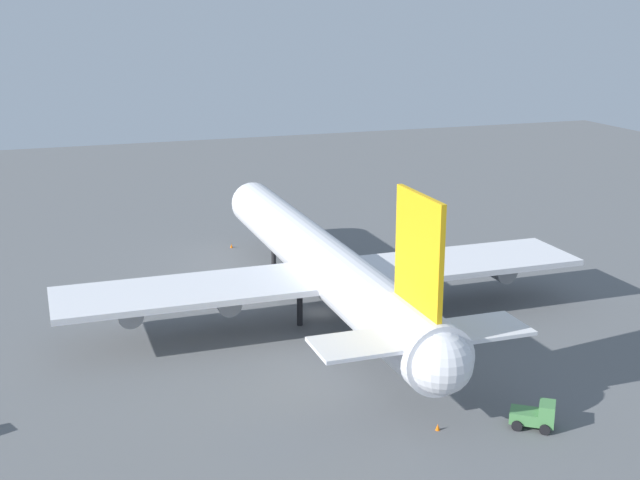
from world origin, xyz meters
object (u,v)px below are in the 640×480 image
object	(u,v)px
safety_cone_tail	(438,427)
pushback_tractor	(134,289)
cargo_airplane	(321,262)
safety_cone_nose	(231,246)
maintenance_van	(535,415)

from	to	relation	value
safety_cone_tail	pushback_tractor	bearing A→B (deg)	24.95
cargo_airplane	safety_cone_nose	xyz separation A→B (m)	(32.08, 3.69, -6.34)
pushback_tractor	safety_cone_nose	bearing A→B (deg)	-43.75
pushback_tractor	safety_cone_tail	world-z (taller)	pushback_tractor
pushback_tractor	safety_cone_nose	xyz separation A→B (m)	(18.08, -17.31, -0.72)
cargo_airplane	safety_cone_tail	bearing A→B (deg)	-179.69
cargo_airplane	maintenance_van	distance (m)	35.40
cargo_airplane	safety_cone_tail	size ratio (longest dim) A/B	115.63
maintenance_van	safety_cone_nose	world-z (taller)	maintenance_van
maintenance_van	safety_cone_nose	bearing A→B (deg)	10.62
pushback_tractor	maintenance_van	world-z (taller)	maintenance_van
cargo_airplane	pushback_tractor	world-z (taller)	cargo_airplane
pushback_tractor	safety_cone_tail	distance (m)	50.18
cargo_airplane	maintenance_van	size ratio (longest dim) A/B	16.13
cargo_airplane	maintenance_van	world-z (taller)	cargo_airplane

